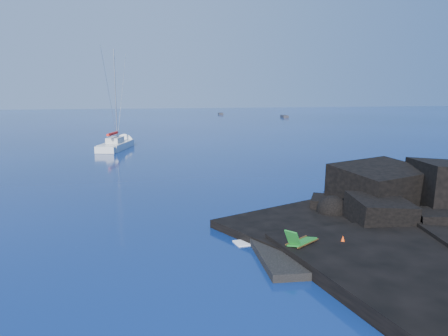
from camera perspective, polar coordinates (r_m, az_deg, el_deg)
The scene contains 10 objects.
ground at distance 19.73m, azimuth 4.37°, elevation -12.41°, with size 400.00×400.00×0.00m, color #031436.
beach at distance 21.91m, azimuth 15.37°, elevation -10.44°, with size 8.50×6.00×0.70m, color black.
surf_foam at distance 25.91m, azimuth 11.43°, elevation -7.12°, with size 10.00×8.00×0.06m, color white, non-canonical shape.
sailboat at distance 60.65m, azimuth -13.85°, elevation 2.43°, with size 2.64×12.61×13.22m, color silver, non-canonical shape.
deck_chair at distance 20.47m, azimuth 10.20°, elevation -8.85°, with size 1.77×0.77×1.21m, color #186D21, non-canonical shape.
towel at distance 22.48m, azimuth 17.31°, elevation -9.00°, with size 2.09×0.99×0.05m, color white.
sunbather at distance 22.44m, azimuth 17.33°, elevation -8.67°, with size 1.62×0.40×0.22m, color tan, non-canonical shape.
marker_cone at distance 21.34m, azimuth 15.25°, elevation -9.21°, with size 0.36×0.36×0.55m, color #F9430D.
distant_boat_a at distance 153.94m, azimuth -0.45°, elevation 6.99°, with size 1.46×4.70×0.63m, color #232328.
distant_boat_b at distance 137.47m, azimuth 7.90°, elevation 6.57°, with size 1.60×5.14×0.68m, color #27272C.
Camera 1 is at (-5.88, -17.30, 7.44)m, focal length 35.00 mm.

